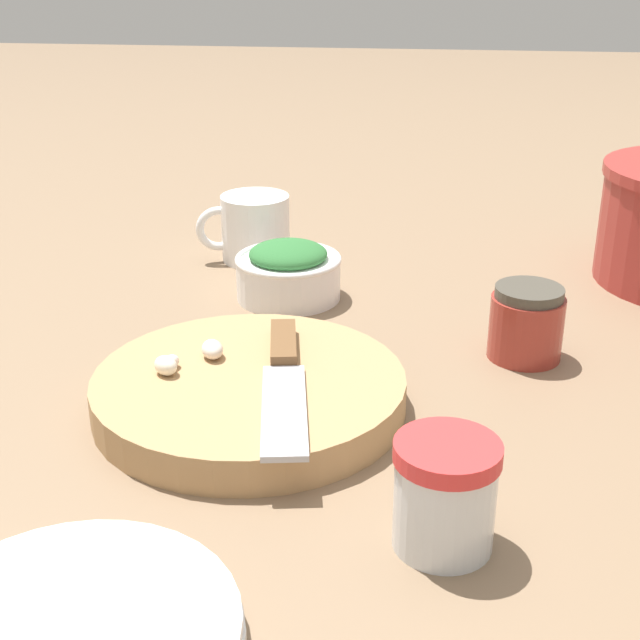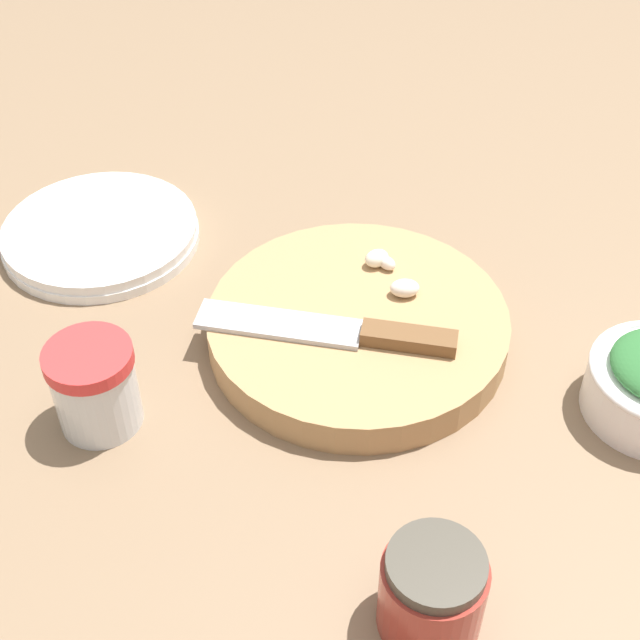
# 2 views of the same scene
# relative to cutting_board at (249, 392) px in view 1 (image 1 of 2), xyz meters

# --- Properties ---
(ground_plane) EXTENTS (5.00, 5.00, 0.00)m
(ground_plane) POSITION_rel_cutting_board_xyz_m (-0.03, 0.12, -0.02)
(ground_plane) COLOR #7F664C
(cutting_board) EXTENTS (0.26, 0.26, 0.03)m
(cutting_board) POSITION_rel_cutting_board_xyz_m (0.00, 0.00, 0.00)
(cutting_board) COLOR tan
(cutting_board) RESTS_ON ground_plane
(chef_knife) EXTENTS (0.22, 0.06, 0.01)m
(chef_knife) POSITION_rel_cutting_board_xyz_m (0.00, 0.03, 0.02)
(chef_knife) COLOR brown
(chef_knife) RESTS_ON cutting_board
(garlic_cloves) EXTENTS (0.06, 0.06, 0.02)m
(garlic_cloves) POSITION_rel_cutting_board_xyz_m (-0.01, -0.05, 0.02)
(garlic_cloves) COLOR #F2DFD1
(garlic_cloves) RESTS_ON cutting_board
(herb_bowl) EXTENTS (0.12, 0.12, 0.06)m
(herb_bowl) POSITION_rel_cutting_board_xyz_m (-0.25, -0.01, 0.02)
(herb_bowl) COLOR white
(herb_bowl) RESTS_ON ground_plane
(spice_jar) EXTENTS (0.07, 0.07, 0.08)m
(spice_jar) POSITION_rel_cutting_board_xyz_m (0.16, 0.16, 0.02)
(spice_jar) COLOR silver
(spice_jar) RESTS_ON ground_plane
(coffee_mug) EXTENTS (0.08, 0.11, 0.08)m
(coffee_mug) POSITION_rel_cutting_board_xyz_m (-0.37, -0.07, 0.02)
(coffee_mug) COLOR white
(coffee_mug) RESTS_ON ground_plane
(plate_stack) EXTENTS (0.19, 0.19, 0.02)m
(plate_stack) POSITION_rel_cutting_board_xyz_m (0.28, -0.04, -0.01)
(plate_stack) COLOR white
(plate_stack) RESTS_ON ground_plane
(honey_jar) EXTENTS (0.07, 0.07, 0.07)m
(honey_jar) POSITION_rel_cutting_board_xyz_m (-0.13, 0.24, 0.02)
(honey_jar) COLOR #9E3328
(honey_jar) RESTS_ON ground_plane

